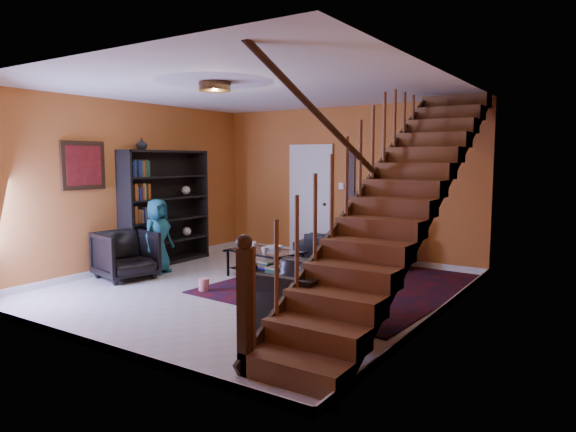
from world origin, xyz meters
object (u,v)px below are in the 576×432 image
object	(u,v)px
sofa	(349,249)
coffee_table	(265,262)
bookshelf	(166,209)
armchair_right	(297,297)
armchair_left	(126,255)

from	to	relation	value
sofa	coffee_table	distance (m)	1.73
bookshelf	coffee_table	xyz separation A→B (m)	(2.07, 0.11, -0.73)
bookshelf	armchair_right	xyz separation A→B (m)	(3.79, -1.67, -0.63)
sofa	armchair_left	bearing A→B (deg)	43.72
armchair_left	coffee_table	distance (m)	2.16
armchair_left	sofa	bearing A→B (deg)	-26.26
bookshelf	armchair_left	world-z (taller)	bookshelf
bookshelf	sofa	distance (m)	3.31
sofa	armchair_left	world-z (taller)	armchair_left
armchair_right	coffee_table	xyz separation A→B (m)	(-1.72, 1.79, -0.10)
armchair_right	bookshelf	bearing A→B (deg)	-116.32
bookshelf	armchair_left	xyz separation A→B (m)	(0.35, -1.19, -0.59)
armchair_left	bookshelf	bearing A→B (deg)	29.95
sofa	coffee_table	bearing A→B (deg)	60.20
sofa	armchair_left	xyz separation A→B (m)	(-2.39, -2.89, 0.10)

